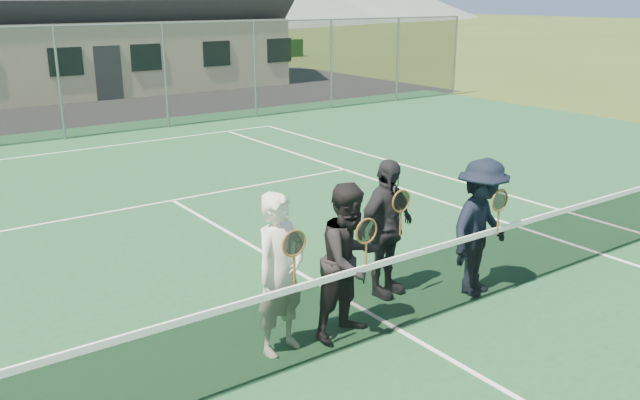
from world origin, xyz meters
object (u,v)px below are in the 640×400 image
object	(u,v)px
player_b	(350,261)
player_d	(481,228)
player_c	(386,228)
player_a	(280,274)
tennis_net	(400,290)

from	to	relation	value
player_b	player_d	xyz separation A→B (m)	(2.05, -0.08, -0.00)
player_c	player_b	bearing A→B (deg)	-150.01
player_a	player_c	xyz separation A→B (m)	(1.88, 0.46, -0.00)
tennis_net	player_b	bearing A→B (deg)	151.47
player_a	player_b	distance (m)	0.85
player_c	tennis_net	bearing A→B (deg)	-120.90
player_b	player_d	size ratio (longest dim) A/B	1.00
tennis_net	player_c	distance (m)	1.10
player_a	player_b	world-z (taller)	same
tennis_net	player_b	world-z (taller)	player_b
player_c	player_d	world-z (taller)	same
player_a	player_b	xyz separation A→B (m)	(0.83, -0.14, -0.00)
tennis_net	player_b	distance (m)	0.70
player_c	player_a	bearing A→B (deg)	-166.15
tennis_net	player_a	distance (m)	1.46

